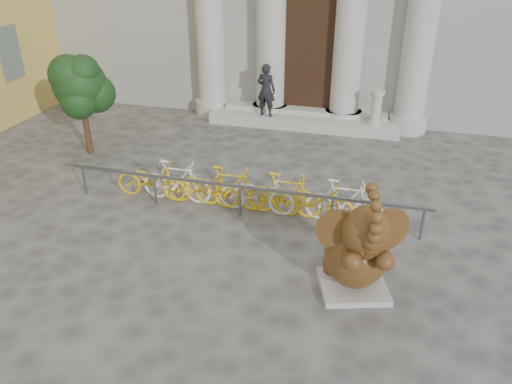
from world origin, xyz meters
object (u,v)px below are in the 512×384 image
(elephant_statue, at_px, (358,251))
(tree, at_px, (80,86))
(pedestrian, at_px, (266,90))
(bike_rack, at_px, (242,189))

(elephant_statue, relative_size, tree, 0.81)
(tree, bearing_deg, pedestrian, 39.46)
(elephant_statue, bearing_deg, bike_rack, 122.74)
(bike_rack, height_order, tree, tree)
(elephant_statue, bearing_deg, tree, 134.11)
(bike_rack, relative_size, tree, 2.88)
(elephant_statue, xyz_separation_m, pedestrian, (-3.48, 7.64, 0.36))
(tree, relative_size, pedestrian, 1.69)
(elephant_statue, height_order, tree, tree)
(bike_rack, bearing_deg, tree, 158.69)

